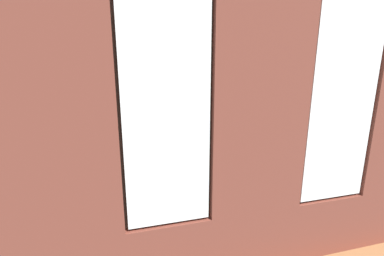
{
  "coord_description": "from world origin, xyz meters",
  "views": [
    {
      "loc": [
        1.44,
        5.4,
        2.46
      ],
      "look_at": [
        0.03,
        0.4,
        1.02
      ],
      "focal_mm": 28.0,
      "sensor_mm": 36.0,
      "label": 1
    }
  ],
  "objects_px": {
    "cup_ceramic": "(191,152)",
    "papasan_chair": "(151,125)",
    "tv_flatscreen": "(37,137)",
    "potted_plant_mid_room_small": "(212,145)",
    "couch_by_window": "(215,214)",
    "coffee_table": "(184,155)",
    "remote_silver": "(162,157)",
    "potted_plant_between_couches": "(307,179)",
    "potted_plant_near_tv": "(63,157)",
    "potted_plant_by_left_couch": "(255,132)",
    "potted_plant_foreground_right": "(68,124)",
    "couch_left": "(303,151)",
    "potted_plant_beside_window_right": "(106,195)",
    "media_console": "(42,169)",
    "candle_jar": "(173,150)",
    "potted_plant_corner_near_left": "(254,111)"
  },
  "relations": [
    {
      "from": "potted_plant_foreground_right",
      "to": "potted_plant_beside_window_right",
      "type": "bearing_deg",
      "value": 101.43
    },
    {
      "from": "papasan_chair",
      "to": "coffee_table",
      "type": "bearing_deg",
      "value": 98.55
    },
    {
      "from": "coffee_table",
      "to": "potted_plant_between_couches",
      "type": "distance_m",
      "value": 2.42
    },
    {
      "from": "couch_by_window",
      "to": "coffee_table",
      "type": "xyz_separation_m",
      "value": [
        -0.11,
        -2.09,
        0.04
      ]
    },
    {
      "from": "media_console",
      "to": "potted_plant_foreground_right",
      "type": "bearing_deg",
      "value": -99.4
    },
    {
      "from": "potted_plant_corner_near_left",
      "to": "coffee_table",
      "type": "bearing_deg",
      "value": 40.44
    },
    {
      "from": "candle_jar",
      "to": "potted_plant_corner_near_left",
      "type": "relative_size",
      "value": 0.08
    },
    {
      "from": "potted_plant_by_left_couch",
      "to": "potted_plant_foreground_right",
      "type": "bearing_deg",
      "value": -14.37
    },
    {
      "from": "potted_plant_by_left_couch",
      "to": "couch_left",
      "type": "bearing_deg",
      "value": 106.13
    },
    {
      "from": "candle_jar",
      "to": "potted_plant_by_left_couch",
      "type": "distance_m",
      "value": 2.45
    },
    {
      "from": "potted_plant_near_tv",
      "to": "potted_plant_between_couches",
      "type": "height_order",
      "value": "potted_plant_near_tv"
    },
    {
      "from": "couch_left",
      "to": "tv_flatscreen",
      "type": "height_order",
      "value": "tv_flatscreen"
    },
    {
      "from": "tv_flatscreen",
      "to": "candle_jar",
      "type": "bearing_deg",
      "value": 173.91
    },
    {
      "from": "cup_ceramic",
      "to": "potted_plant_between_couches",
      "type": "height_order",
      "value": "potted_plant_between_couches"
    },
    {
      "from": "tv_flatscreen",
      "to": "potted_plant_mid_room_small",
      "type": "distance_m",
      "value": 3.44
    },
    {
      "from": "remote_silver",
      "to": "tv_flatscreen",
      "type": "bearing_deg",
      "value": -56.85
    },
    {
      "from": "couch_left",
      "to": "potted_plant_between_couches",
      "type": "bearing_deg",
      "value": -37.24
    },
    {
      "from": "coffee_table",
      "to": "remote_silver",
      "type": "relative_size",
      "value": 8.86
    },
    {
      "from": "coffee_table",
      "to": "media_console",
      "type": "distance_m",
      "value": 2.66
    },
    {
      "from": "papasan_chair",
      "to": "potted_plant_near_tv",
      "type": "relative_size",
      "value": 0.78
    },
    {
      "from": "cup_ceramic",
      "to": "papasan_chair",
      "type": "distance_m",
      "value": 2.38
    },
    {
      "from": "cup_ceramic",
      "to": "potted_plant_by_left_couch",
      "type": "distance_m",
      "value": 2.28
    },
    {
      "from": "couch_left",
      "to": "cup_ceramic",
      "type": "bearing_deg",
      "value": -97.63
    },
    {
      "from": "papasan_chair",
      "to": "potted_plant_between_couches",
      "type": "height_order",
      "value": "potted_plant_between_couches"
    },
    {
      "from": "remote_silver",
      "to": "potted_plant_corner_near_left",
      "type": "distance_m",
      "value": 3.88
    },
    {
      "from": "couch_by_window",
      "to": "potted_plant_mid_room_small",
      "type": "xyz_separation_m",
      "value": [
        -0.87,
        -2.59,
        0.02
      ]
    },
    {
      "from": "candle_jar",
      "to": "potted_plant_mid_room_small",
      "type": "relative_size",
      "value": 0.19
    },
    {
      "from": "candle_jar",
      "to": "potted_plant_foreground_right",
      "type": "height_order",
      "value": "potted_plant_foreground_right"
    },
    {
      "from": "couch_left",
      "to": "tv_flatscreen",
      "type": "bearing_deg",
      "value": -100.22
    },
    {
      "from": "potted_plant_mid_room_small",
      "to": "coffee_table",
      "type": "bearing_deg",
      "value": 33.38
    },
    {
      "from": "couch_left",
      "to": "potted_plant_mid_room_small",
      "type": "xyz_separation_m",
      "value": [
        1.71,
        -0.84,
        0.02
      ]
    },
    {
      "from": "remote_silver",
      "to": "potted_plant_by_left_couch",
      "type": "height_order",
      "value": "potted_plant_by_left_couch"
    },
    {
      "from": "remote_silver",
      "to": "potted_plant_between_couches",
      "type": "xyz_separation_m",
      "value": [
        -1.74,
        1.92,
        0.2
      ]
    },
    {
      "from": "potted_plant_mid_room_small",
      "to": "cup_ceramic",
      "type": "bearing_deg",
      "value": 43.92
    },
    {
      "from": "couch_left",
      "to": "media_console",
      "type": "xyz_separation_m",
      "value": [
        5.11,
        -0.7,
        -0.08
      ]
    },
    {
      "from": "coffee_table",
      "to": "potted_plant_foreground_right",
      "type": "height_order",
      "value": "potted_plant_foreground_right"
    },
    {
      "from": "couch_left",
      "to": "cup_ceramic",
      "type": "xyz_separation_m",
      "value": [
        2.36,
        -0.22,
        0.14
      ]
    },
    {
      "from": "potted_plant_foreground_right",
      "to": "potted_plant_near_tv",
      "type": "height_order",
      "value": "potted_plant_near_tv"
    },
    {
      "from": "potted_plant_foreground_right",
      "to": "potted_plant_beside_window_right",
      "type": "distance_m",
      "value": 4.46
    },
    {
      "from": "papasan_chair",
      "to": "potted_plant_by_left_couch",
      "type": "relative_size",
      "value": 1.81
    },
    {
      "from": "media_console",
      "to": "candle_jar",
      "type": "bearing_deg",
      "value": 173.98
    },
    {
      "from": "potted_plant_between_couches",
      "to": "potted_plant_near_tv",
      "type": "bearing_deg",
      "value": -22.75
    },
    {
      "from": "papasan_chair",
      "to": "potted_plant_corner_near_left",
      "type": "relative_size",
      "value": 0.81
    },
    {
      "from": "potted_plant_beside_window_right",
      "to": "remote_silver",
      "type": "bearing_deg",
      "value": -115.86
    },
    {
      "from": "potted_plant_between_couches",
      "to": "potted_plant_mid_room_small",
      "type": "bearing_deg",
      "value": -78.36
    },
    {
      "from": "papasan_chair",
      "to": "potted_plant_foreground_right",
      "type": "height_order",
      "value": "potted_plant_foreground_right"
    },
    {
      "from": "coffee_table",
      "to": "potted_plant_by_left_couch",
      "type": "distance_m",
      "value": 2.32
    },
    {
      "from": "remote_silver",
      "to": "tv_flatscreen",
      "type": "relative_size",
      "value": 0.16
    },
    {
      "from": "potted_plant_mid_room_small",
      "to": "papasan_chair",
      "type": "bearing_deg",
      "value": -57.45
    },
    {
      "from": "couch_left",
      "to": "potted_plant_by_left_couch",
      "type": "relative_size",
      "value": 3.29
    }
  ]
}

